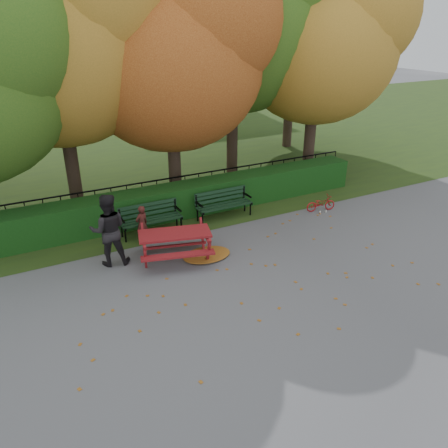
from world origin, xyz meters
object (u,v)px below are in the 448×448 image
picnic_table (175,239)px  bicycle (321,203)px  bench_right (223,202)px  child (142,224)px  tree_g (303,29)px  bench_left (150,216)px  adult (108,230)px  tree_d (246,12)px  tree_c (182,52)px  tree_e (329,40)px  tree_b (66,32)px

picnic_table → bicycle: 5.52m
bench_right → child: (-2.81, -0.50, 0.03)m
tree_g → child: bearing=-146.8°
bench_left → child: child is taller
picnic_table → adult: adult is taller
tree_d → bicycle: bearing=-86.1°
tree_g → picnic_table: size_ratio=3.98×
bench_left → adult: bearing=-139.7°
tree_g → bench_left: size_ratio=4.75×
bench_left → bench_right: (2.40, 0.00, 0.00)m
tree_d → child: tree_d is taller
tree_d → child: size_ratio=8.67×
tree_c → tree_e: 5.70m
adult → child: bearing=-131.3°
tree_b → bicycle: size_ratio=8.86×
tree_g → bicycle: (-4.15, -7.10, -5.11)m
tree_b → tree_g: 11.19m
tree_d → picnic_table: bearing=-133.7°
picnic_table → tree_c: bearing=77.9°
tree_e → bicycle: tree_e is taller
tree_b → bench_left: 5.87m
tree_c → tree_b: bearing=166.5°
tree_c → tree_g: (7.50, 3.80, 0.55)m
tree_e → bench_left: size_ratio=4.53×
tree_d → tree_e: tree_d is taller
picnic_table → tree_g: bearing=54.5°
bicycle → tree_e: bearing=-24.8°
tree_b → picnic_table: size_ratio=4.09×
tree_c → tree_d: size_ratio=0.84×
picnic_table → adult: 1.68m
tree_c → adult: tree_c is taller
child → adult: bearing=14.1°
bench_left → bicycle: (5.49, -1.04, -0.26)m
adult → tree_b: bearing=-81.3°
bench_right → child: bearing=-169.9°
bench_right → adult: adult is taller
bench_left → picnic_table: size_ratio=0.84×
tree_b → bench_left: tree_b is taller
tree_b → tree_g: bearing=15.6°
tree_e → bench_left: 9.29m
bicycle → picnic_table: bearing=110.5°
tree_d → tree_g: size_ratio=1.12×
tree_b → tree_e: 9.03m
tree_c → picnic_table: bearing=-117.0°
bench_left → child: size_ratio=1.63×
tree_c → adult: 6.38m
tree_c → picnic_table: tree_c is taller
child → tree_c: bearing=-153.8°
tree_g → tree_e: bearing=-114.4°
bench_left → adult: (-1.50, -1.27, 0.43)m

